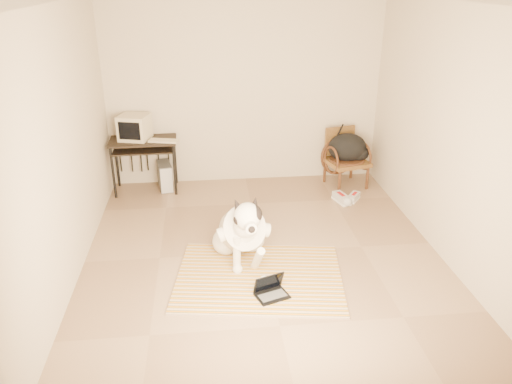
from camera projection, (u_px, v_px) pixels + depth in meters
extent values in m
plane|color=#93755A|center=(263.00, 252.00, 5.75)|extent=(4.50, 4.50, 0.00)
plane|color=silver|center=(264.00, 2.00, 4.66)|extent=(4.50, 4.50, 0.00)
plane|color=beige|center=(245.00, 93.00, 7.25)|extent=(4.50, 0.00, 4.50)
plane|color=beige|center=(306.00, 250.00, 3.16)|extent=(4.50, 0.00, 4.50)
plane|color=beige|center=(66.00, 147.00, 5.01)|extent=(0.00, 4.50, 4.50)
plane|color=beige|center=(446.00, 134.00, 5.40)|extent=(0.00, 4.50, 4.50)
cube|color=orange|center=(258.00, 308.00, 4.78)|extent=(1.75, 0.51, 0.02)
cube|color=#3D652A|center=(258.00, 292.00, 5.02)|extent=(1.75, 0.51, 0.02)
cube|color=#533A6F|center=(259.00, 277.00, 5.26)|extent=(1.75, 0.51, 0.02)
cube|color=#EFAE56|center=(260.00, 264.00, 5.50)|extent=(1.75, 0.51, 0.02)
cube|color=tan|center=(261.00, 251.00, 5.75)|extent=(1.75, 0.51, 0.02)
sphere|color=white|center=(226.00, 241.00, 5.67)|extent=(0.31, 0.31, 0.31)
sphere|color=white|center=(251.00, 238.00, 5.73)|extent=(0.31, 0.31, 0.31)
ellipsoid|color=white|center=(239.00, 239.00, 5.68)|extent=(0.38, 0.35, 0.31)
ellipsoid|color=white|center=(242.00, 230.00, 5.42)|extent=(0.46, 0.75, 0.67)
cylinder|color=silver|center=(242.00, 229.00, 5.44)|extent=(0.52, 0.65, 0.61)
sphere|color=white|center=(245.00, 226.00, 5.19)|extent=(0.26, 0.26, 0.26)
sphere|color=white|center=(247.00, 216.00, 5.04)|extent=(0.28, 0.28, 0.28)
ellipsoid|color=black|center=(251.00, 214.00, 5.04)|extent=(0.22, 0.25, 0.21)
cylinder|color=white|center=(250.00, 226.00, 4.94)|extent=(0.14, 0.16, 0.12)
sphere|color=black|center=(252.00, 229.00, 4.87)|extent=(0.07, 0.07, 0.07)
cone|color=black|center=(237.00, 205.00, 5.03)|extent=(0.14, 0.15, 0.18)
cone|color=black|center=(255.00, 203.00, 5.06)|extent=(0.14, 0.15, 0.18)
torus|color=silver|center=(246.00, 223.00, 5.15)|extent=(0.26, 0.16, 0.23)
cylinder|color=white|center=(237.00, 253.00, 5.28)|extent=(0.10, 0.14, 0.43)
cylinder|color=white|center=(258.00, 259.00, 5.22)|extent=(0.13, 0.39, 0.43)
sphere|color=white|center=(238.00, 269.00, 5.33)|extent=(0.11, 0.11, 0.11)
sphere|color=white|center=(264.00, 281.00, 5.11)|extent=(0.11, 0.11, 0.11)
cone|color=black|center=(233.00, 237.00, 5.96)|extent=(0.25, 0.42, 0.11)
cube|color=black|center=(272.00, 296.00, 4.93)|extent=(0.37, 0.31, 0.02)
cube|color=#4D4D50|center=(273.00, 295.00, 4.92)|extent=(0.30, 0.21, 0.00)
cube|color=black|center=(269.00, 282.00, 4.95)|extent=(0.32, 0.18, 0.21)
cube|color=black|center=(269.00, 283.00, 4.94)|extent=(0.28, 0.15, 0.18)
cube|color=black|center=(143.00, 141.00, 7.08)|extent=(0.95, 0.54, 0.03)
cube|color=black|center=(143.00, 150.00, 7.08)|extent=(0.84, 0.44, 0.02)
cylinder|color=black|center=(113.00, 173.00, 6.99)|extent=(0.04, 0.04, 0.75)
cylinder|color=black|center=(117.00, 162.00, 7.38)|extent=(0.04, 0.04, 0.75)
cylinder|color=black|center=(175.00, 170.00, 7.09)|extent=(0.04, 0.04, 0.75)
cylinder|color=black|center=(175.00, 160.00, 7.48)|extent=(0.04, 0.04, 0.75)
cube|color=beige|center=(135.00, 127.00, 7.02)|extent=(0.48, 0.46, 0.35)
cube|color=black|center=(129.00, 131.00, 6.86)|extent=(0.30, 0.10, 0.25)
cube|color=beige|center=(163.00, 141.00, 6.98)|extent=(0.43, 0.24, 0.03)
cube|color=#4D4D50|center=(165.00, 176.00, 7.37)|extent=(0.25, 0.44, 0.40)
cube|color=silver|center=(167.00, 181.00, 7.19)|extent=(0.17, 0.04, 0.38)
cube|color=brown|center=(347.00, 162.00, 7.39)|extent=(0.67, 0.66, 0.06)
cylinder|color=#341A0E|center=(347.00, 160.00, 7.38)|extent=(0.52, 0.52, 0.04)
cube|color=brown|center=(340.00, 140.00, 7.50)|extent=(0.48, 0.15, 0.42)
cylinder|color=#341A0E|center=(339.00, 182.00, 7.21)|extent=(0.04, 0.04, 0.35)
cylinder|color=#341A0E|center=(325.00, 171.00, 7.60)|extent=(0.04, 0.04, 0.35)
cylinder|color=#341A0E|center=(367.00, 178.00, 7.35)|extent=(0.04, 0.04, 0.35)
cylinder|color=#341A0E|center=(351.00, 168.00, 7.75)|extent=(0.04, 0.04, 0.35)
ellipsoid|color=black|center=(347.00, 147.00, 7.33)|extent=(0.56, 0.47, 0.42)
ellipsoid|color=black|center=(357.00, 153.00, 7.35)|extent=(0.35, 0.29, 0.24)
cube|color=white|center=(341.00, 201.00, 7.00)|extent=(0.22, 0.35, 0.03)
cube|color=#9B9AA0|center=(341.00, 198.00, 6.98)|extent=(0.21, 0.34, 0.10)
cube|color=#A61618|center=(342.00, 195.00, 6.96)|extent=(0.10, 0.17, 0.02)
cube|color=white|center=(354.00, 199.00, 7.05)|extent=(0.25, 0.29, 0.03)
cube|color=#9B9AA0|center=(354.00, 197.00, 7.04)|extent=(0.24, 0.28, 0.09)
cube|color=#A61618|center=(354.00, 195.00, 7.02)|extent=(0.12, 0.14, 0.02)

